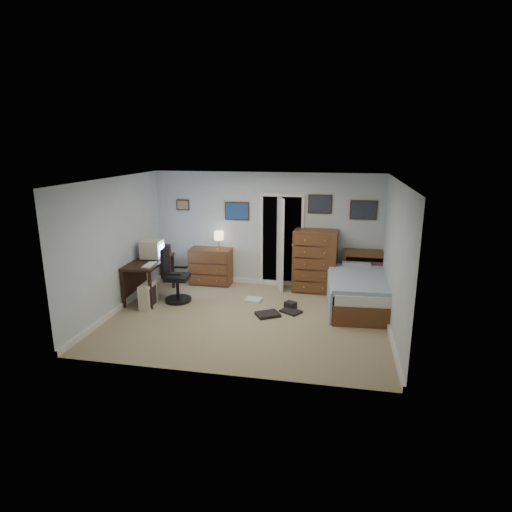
{
  "coord_description": "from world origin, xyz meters",
  "views": [
    {
      "loc": [
        1.55,
        -7.1,
        3.1
      ],
      "look_at": [
        0.1,
        0.3,
        1.1
      ],
      "focal_mm": 30.0,
      "sensor_mm": 36.0,
      "label": 1
    }
  ],
  "objects_px": {
    "computer_desk": "(145,269)",
    "low_dresser": "(211,266)",
    "tall_dresser": "(315,261)",
    "office_chair": "(174,281)",
    "bed": "(358,290)"
  },
  "relations": [
    {
      "from": "computer_desk",
      "to": "tall_dresser",
      "type": "relative_size",
      "value": 1.05
    },
    {
      "from": "computer_desk",
      "to": "office_chair",
      "type": "height_order",
      "value": "office_chair"
    },
    {
      "from": "low_dresser",
      "to": "tall_dresser",
      "type": "relative_size",
      "value": 0.69
    },
    {
      "from": "office_chair",
      "to": "low_dresser",
      "type": "xyz_separation_m",
      "value": [
        0.4,
        1.2,
        -0.02
      ]
    },
    {
      "from": "computer_desk",
      "to": "low_dresser",
      "type": "xyz_separation_m",
      "value": [
        1.08,
        1.09,
        -0.2
      ]
    },
    {
      "from": "bed",
      "to": "office_chair",
      "type": "bearing_deg",
      "value": -176.59
    },
    {
      "from": "tall_dresser",
      "to": "bed",
      "type": "distance_m",
      "value": 1.2
    },
    {
      "from": "computer_desk",
      "to": "office_chair",
      "type": "bearing_deg",
      "value": -12.26
    },
    {
      "from": "office_chair",
      "to": "tall_dresser",
      "type": "relative_size",
      "value": 0.83
    },
    {
      "from": "office_chair",
      "to": "tall_dresser",
      "type": "bearing_deg",
      "value": 18.21
    },
    {
      "from": "low_dresser",
      "to": "tall_dresser",
      "type": "bearing_deg",
      "value": -0.71
    },
    {
      "from": "computer_desk",
      "to": "low_dresser",
      "type": "distance_m",
      "value": 1.54
    },
    {
      "from": "low_dresser",
      "to": "bed",
      "type": "height_order",
      "value": "low_dresser"
    },
    {
      "from": "computer_desk",
      "to": "bed",
      "type": "xyz_separation_m",
      "value": [
        4.28,
        0.32,
        -0.28
      ]
    },
    {
      "from": "tall_dresser",
      "to": "low_dresser",
      "type": "bearing_deg",
      "value": -176.87
    }
  ]
}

